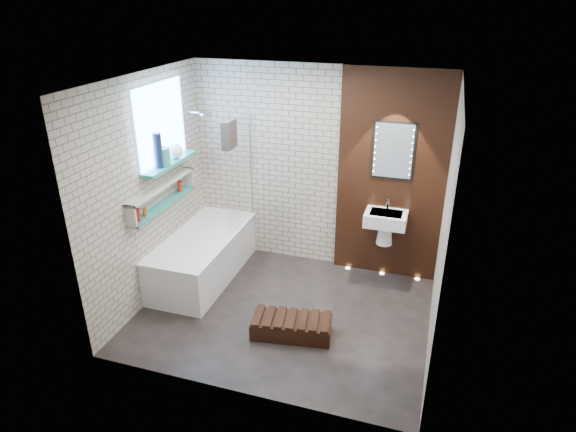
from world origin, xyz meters
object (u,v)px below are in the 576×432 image
(bath_screen, at_px, (239,174))
(washbasin, at_px, (385,223))
(led_mirror, at_px, (393,151))
(bathtub, at_px, (203,256))
(walnut_step, at_px, (292,327))

(bath_screen, distance_m, washbasin, 1.89)
(washbasin, bearing_deg, bath_screen, -174.22)
(led_mirror, bearing_deg, washbasin, -90.00)
(bathtub, xyz_separation_m, led_mirror, (2.17, 0.78, 1.36))
(washbasin, relative_size, walnut_step, 0.69)
(bathtub, relative_size, walnut_step, 2.07)
(led_mirror, bearing_deg, bath_screen, -169.34)
(bathtub, distance_m, led_mirror, 2.68)
(bathtub, height_order, bath_screen, bath_screen)
(bath_screen, height_order, led_mirror, led_mirror)
(bathtub, xyz_separation_m, walnut_step, (1.42, -0.80, -0.20))
(walnut_step, bearing_deg, bath_screen, 130.80)
(bathtub, relative_size, led_mirror, 2.49)
(led_mirror, xyz_separation_m, walnut_step, (-0.75, -1.58, -1.56))
(bath_screen, height_order, walnut_step, bath_screen)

